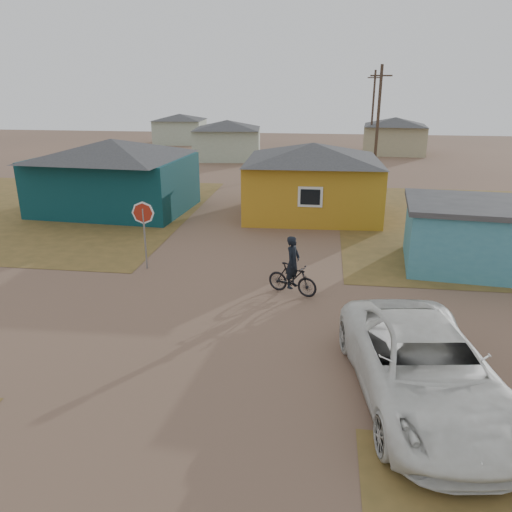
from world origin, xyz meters
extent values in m
plane|color=brown|center=(0.00, 0.00, 0.00)|extent=(120.00, 120.00, 0.00)
cube|color=brown|center=(-14.00, 13.00, 0.01)|extent=(20.00, 18.00, 0.00)
cube|color=#093035|center=(-8.50, 13.50, 1.50)|extent=(8.40, 6.54, 3.00)
pyramid|color=#333436|center=(-8.50, 13.50, 3.50)|extent=(8.93, 7.08, 1.00)
cube|color=#BD851D|center=(2.50, 14.00, 1.50)|extent=(7.21, 6.24, 3.00)
pyramid|color=#333436|center=(2.50, 14.00, 3.45)|extent=(7.72, 6.76, 0.90)
cube|color=silver|center=(2.50, 10.97, 1.65)|extent=(1.20, 0.06, 1.00)
cube|color=black|center=(2.50, 10.94, 1.65)|extent=(0.95, 0.04, 0.75)
cube|color=teal|center=(9.50, 6.50, 1.20)|extent=(6.39, 4.61, 2.40)
cube|color=#333436|center=(9.50, 6.50, 2.50)|extent=(6.71, 4.93, 0.20)
cube|color=#ABB89E|center=(-6.00, 34.00, 1.40)|extent=(6.49, 5.60, 2.80)
pyramid|color=#333436|center=(-6.00, 34.00, 3.20)|extent=(7.04, 6.15, 0.80)
cube|color=tan|center=(10.00, 40.00, 1.40)|extent=(6.41, 5.50, 2.80)
pyramid|color=#333436|center=(10.00, 40.00, 3.20)|extent=(6.95, 6.05, 0.80)
cube|color=#ABB89E|center=(-14.00, 46.00, 1.35)|extent=(5.75, 5.28, 2.70)
pyramid|color=#333436|center=(-14.00, 46.00, 3.05)|extent=(6.28, 5.81, 0.70)
cylinder|color=#413127|center=(6.50, 22.00, 4.00)|extent=(0.20, 0.20, 8.00)
cube|color=#413127|center=(6.50, 22.00, 7.30)|extent=(1.40, 0.10, 0.10)
cylinder|color=#413127|center=(7.50, 38.00, 4.00)|extent=(0.20, 0.20, 8.00)
cube|color=#413127|center=(7.50, 38.00, 7.30)|extent=(1.40, 0.10, 0.10)
cylinder|color=gray|center=(-3.61, 4.66, 1.20)|extent=(0.07, 0.07, 2.40)
imported|color=black|center=(2.19, 2.94, 0.55)|extent=(1.88, 1.18, 1.10)
imported|color=black|center=(2.19, 2.94, 1.16)|extent=(0.65, 0.77, 1.80)
imported|color=white|center=(5.52, -2.79, 0.87)|extent=(3.78, 6.63, 1.74)
camera|label=1|loc=(3.09, -12.91, 6.91)|focal=35.00mm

